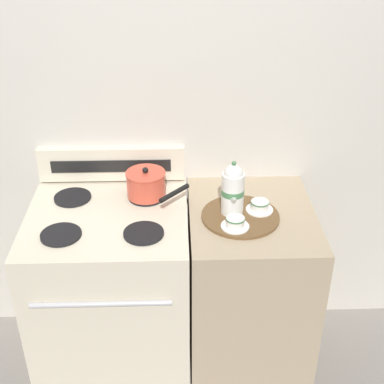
# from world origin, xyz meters

# --- Properties ---
(ground_plane) EXTENTS (6.00, 6.00, 0.00)m
(ground_plane) POSITION_xyz_m (0.00, 0.00, 0.00)
(ground_plane) COLOR gray
(wall_back) EXTENTS (6.00, 0.05, 2.20)m
(wall_back) POSITION_xyz_m (0.00, 0.36, 1.10)
(wall_back) COLOR beige
(wall_back) RESTS_ON ground
(stove) EXTENTS (0.72, 0.70, 0.92)m
(stove) POSITION_xyz_m (-0.29, -0.00, 0.45)
(stove) COLOR beige
(stove) RESTS_ON ground
(control_panel) EXTENTS (0.71, 0.05, 0.17)m
(control_panel) POSITION_xyz_m (-0.29, 0.31, 1.00)
(control_panel) COLOR beige
(control_panel) RESTS_ON stove
(side_counter) EXTENTS (0.57, 0.68, 0.91)m
(side_counter) POSITION_xyz_m (0.37, 0.00, 0.45)
(side_counter) COLOR tan
(side_counter) RESTS_ON ground
(saucepan) EXTENTS (0.29, 0.29, 0.15)m
(saucepan) POSITION_xyz_m (-0.11, 0.15, 0.98)
(saucepan) COLOR #D14C38
(saucepan) RESTS_ON stove
(serving_tray) EXTENTS (0.34, 0.34, 0.01)m
(serving_tray) POSITION_xyz_m (0.31, -0.04, 0.91)
(serving_tray) COLOR brown
(serving_tray) RESTS_ON side_counter
(teapot) EXTENTS (0.10, 0.16, 0.25)m
(teapot) POSITION_xyz_m (0.27, -0.01, 1.04)
(teapot) COLOR white
(teapot) RESTS_ON serving_tray
(teacup_left) EXTENTS (0.12, 0.12, 0.05)m
(teacup_left) POSITION_xyz_m (0.39, 0.00, 0.94)
(teacup_left) COLOR white
(teacup_left) RESTS_ON serving_tray
(teacup_right) EXTENTS (0.12, 0.12, 0.05)m
(teacup_right) POSITION_xyz_m (0.27, -0.13, 0.94)
(teacup_right) COLOR white
(teacup_right) RESTS_ON serving_tray
(creamer_jug) EXTENTS (0.06, 0.06, 0.07)m
(creamer_jug) POSITION_xyz_m (0.28, 0.09, 0.96)
(creamer_jug) COLOR white
(creamer_jug) RESTS_ON serving_tray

